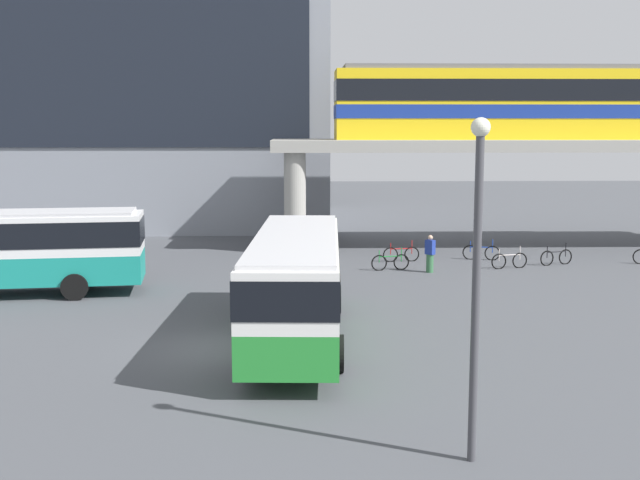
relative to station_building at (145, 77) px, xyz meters
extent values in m
plane|color=#47494F|center=(7.89, -21.78, -9.64)|extent=(120.00, 120.00, 0.00)
cube|color=gray|center=(0.00, 0.03, 0.00)|extent=(24.18, 15.97, 19.28)
cube|color=black|center=(0.00, -8.01, 0.96)|extent=(21.76, 0.10, 10.80)
cube|color=#9E9B93|center=(22.27, -12.28, -4.22)|extent=(26.87, 6.07, 0.60)
cylinder|color=#9E9B93|center=(10.04, -14.52, -7.08)|extent=(1.10, 1.10, 5.12)
cylinder|color=#9E9B93|center=(10.04, -10.05, -7.08)|extent=(1.10, 1.10, 5.12)
cube|color=yellow|center=(23.04, -12.28, -2.12)|extent=(21.73, 2.90, 3.60)
cube|color=navy|center=(23.04, -12.28, -2.48)|extent=(21.79, 2.96, 0.70)
cube|color=black|center=(23.04, -12.28, -1.40)|extent=(21.79, 2.96, 1.10)
cube|color=slate|center=(23.04, -12.28, -0.20)|extent=(20.86, 2.61, 0.24)
cube|color=#268C33|center=(10.11, -30.90, -8.59)|extent=(2.98, 11.10, 1.10)
cube|color=white|center=(10.11, -30.90, -7.29)|extent=(2.98, 11.10, 1.50)
cube|color=black|center=(10.11, -30.90, -7.22)|extent=(3.02, 11.14, 0.96)
cube|color=silver|center=(10.11, -30.90, -6.48)|extent=(2.83, 10.54, 0.12)
cylinder|color=black|center=(9.02, -27.33, -9.14)|extent=(0.32, 1.01, 1.00)
cylinder|color=black|center=(11.52, -27.44, -9.14)|extent=(0.32, 1.01, 1.00)
cylinder|color=black|center=(8.73, -33.92, -9.14)|extent=(0.32, 1.01, 1.00)
cylinder|color=black|center=(11.23, -34.03, -9.14)|extent=(0.32, 1.01, 1.00)
cylinder|color=black|center=(1.86, -25.08, -9.14)|extent=(1.03, 0.40, 1.00)
cylinder|color=black|center=(1.56, -22.60, -9.14)|extent=(1.03, 0.40, 1.00)
torus|color=black|center=(20.31, -18.87, -9.30)|extent=(0.73, 0.23, 0.74)
torus|color=black|center=(19.28, -19.11, -9.30)|extent=(0.73, 0.23, 0.74)
cylinder|color=silver|center=(19.79, -18.99, -9.02)|extent=(1.03, 0.29, 0.05)
cylinder|color=silver|center=(19.28, -19.11, -9.00)|extent=(0.04, 0.04, 0.55)
cylinder|color=silver|center=(20.31, -18.87, -8.95)|extent=(0.04, 0.04, 0.65)
torus|color=black|center=(19.57, -16.74, -9.30)|extent=(0.73, 0.23, 0.74)
torus|color=black|center=(18.55, -16.50, -9.30)|extent=(0.73, 0.23, 0.74)
cylinder|color=#1E3FA5|center=(19.06, -16.62, -9.02)|extent=(1.03, 0.29, 0.05)
cylinder|color=#1E3FA5|center=(18.55, -16.50, -9.00)|extent=(0.04, 0.04, 0.55)
cylinder|color=#1E3FA5|center=(19.57, -16.74, -8.95)|extent=(0.04, 0.04, 0.65)
torus|color=black|center=(15.63, -16.93, -9.30)|extent=(0.74, 0.16, 0.74)
torus|color=black|center=(14.59, -17.07, -9.30)|extent=(0.74, 0.16, 0.74)
cylinder|color=#B21E1E|center=(15.11, -17.00, -9.02)|extent=(1.05, 0.20, 0.05)
cylinder|color=#B21E1E|center=(14.59, -17.07, -9.00)|extent=(0.04, 0.04, 0.55)
cylinder|color=#B21E1E|center=(15.63, -16.93, -8.95)|extent=(0.04, 0.04, 0.65)
torus|color=black|center=(22.73, -17.94, -9.30)|extent=(0.72, 0.31, 0.74)
torus|color=black|center=(21.74, -18.30, -9.30)|extent=(0.72, 0.31, 0.74)
cylinder|color=black|center=(22.23, -18.12, -9.02)|extent=(1.00, 0.41, 0.05)
cylinder|color=black|center=(21.74, -18.30, -9.00)|extent=(0.04, 0.04, 0.55)
cylinder|color=black|center=(22.73, -17.94, -8.95)|extent=(0.04, 0.04, 0.65)
torus|color=black|center=(14.84, -19.12, -9.30)|extent=(0.74, 0.21, 0.74)
torus|color=black|center=(13.82, -19.34, -9.30)|extent=(0.74, 0.21, 0.74)
cylinder|color=#1E7F33|center=(14.33, -19.23, -9.02)|extent=(1.04, 0.27, 0.05)
cylinder|color=#1E7F33|center=(13.82, -19.34, -9.00)|extent=(0.04, 0.04, 0.55)
cylinder|color=#1E7F33|center=(14.84, -19.12, -8.95)|extent=(0.04, 0.04, 0.65)
cylinder|color=#33663F|center=(16.02, -19.84, -9.24)|extent=(0.32, 0.32, 0.81)
cube|color=navy|center=(16.02, -19.84, -8.51)|extent=(0.46, 0.47, 0.64)
sphere|color=tan|center=(16.02, -19.84, -8.09)|extent=(0.22, 0.22, 0.22)
cylinder|color=#3F3F44|center=(13.52, -39.68, -6.51)|extent=(0.16, 0.16, 6.26)
sphere|color=silver|center=(13.52, -39.68, -3.24)|extent=(0.36, 0.36, 0.36)
camera|label=1|loc=(10.16, -54.16, -3.21)|focal=44.40mm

